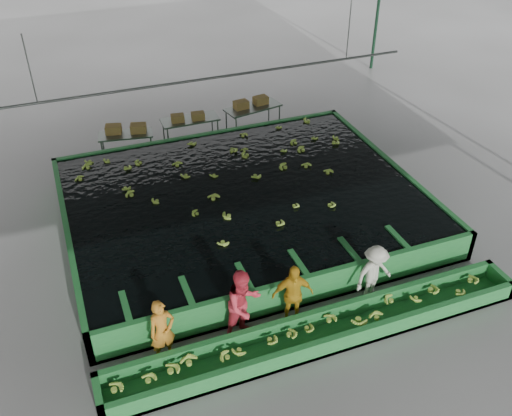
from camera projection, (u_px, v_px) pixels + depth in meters
name	position (u px, v px, depth m)	size (l,w,h in m)	color
ground	(262.00, 247.00, 15.70)	(80.00, 80.00, 0.00)	slate
shed_roof	(264.00, 74.00, 12.84)	(20.00, 22.00, 0.04)	gray
shed_posts	(263.00, 169.00, 14.27)	(20.00, 22.00, 5.00)	#12321E
flotation_tank	(244.00, 205.00, 16.59)	(10.00, 8.00, 0.90)	#237533
tank_water	(244.00, 194.00, 16.36)	(9.70, 7.70, 0.00)	black
sorting_trough	(321.00, 332.00, 12.79)	(10.00, 1.00, 0.50)	#237533
cableway_rail	(205.00, 79.00, 17.82)	(0.08, 0.08, 14.00)	#59605B
rail_hanger_left	(30.00, 70.00, 15.78)	(0.04, 0.04, 2.00)	#59605B
rail_hanger_right	(349.00, 29.00, 18.72)	(0.04, 0.04, 2.00)	#59605B
worker_a	(162.00, 331.00, 12.09)	(0.58, 0.38, 1.60)	orange
worker_b	(243.00, 305.00, 12.56)	(0.90, 0.70, 1.86)	#D53041
worker_c	(292.00, 295.00, 12.97)	(0.97, 0.40, 1.65)	gold
worker_d	(374.00, 274.00, 13.62)	(1.02, 0.59, 1.57)	beige
packing_table_left	(127.00, 145.00, 19.69)	(1.83, 0.73, 0.83)	#59605B
packing_table_mid	(191.00, 130.00, 20.47)	(2.03, 0.81, 0.92)	#59605B
packing_table_right	(253.00, 118.00, 21.25)	(2.09, 0.84, 0.95)	#59605B
box_stack_left	(126.00, 133.00, 19.53)	(1.37, 0.38, 0.29)	brown
box_stack_mid	(188.00, 120.00, 20.11)	(1.18, 0.33, 0.25)	brown
box_stack_right	(251.00, 106.00, 21.02)	(1.33, 0.37, 0.29)	brown
floating_bananas	(234.00, 180.00, 16.98)	(9.28, 6.33, 0.13)	#99C33F
trough_bananas	(322.00, 328.00, 12.71)	(8.99, 0.60, 0.12)	#99C33F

